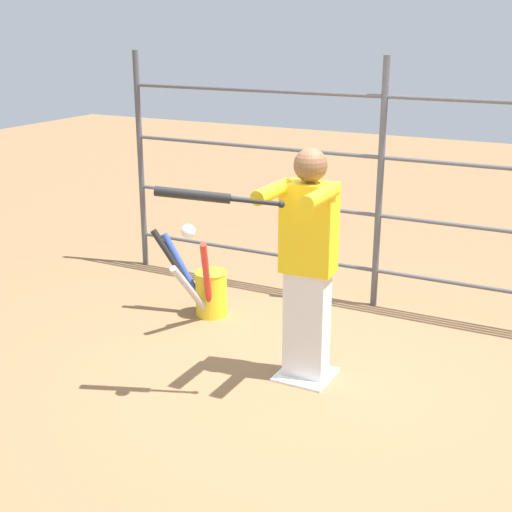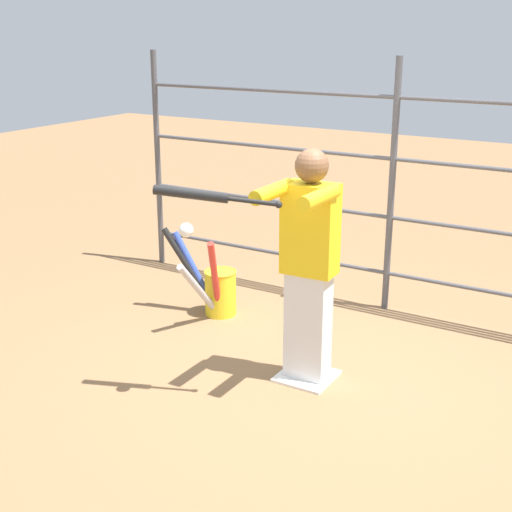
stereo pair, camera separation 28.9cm
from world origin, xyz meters
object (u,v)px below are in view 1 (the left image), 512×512
baseball_bat_swinging (204,196)px  softball_in_flight (188,231)px  bat_bucket (206,289)px  batter (307,259)px

baseball_bat_swinging → softball_in_flight: bearing=44.5°
bat_bucket → batter: bearing=152.0°
softball_in_flight → batter: bearing=-127.6°
baseball_bat_swinging → softball_in_flight: 0.25m
baseball_bat_swinging → softball_in_flight: (0.08, 0.08, -0.23)m
batter → baseball_bat_swinging: 0.95m
batter → baseball_bat_swinging: batter is taller
baseball_bat_swinging → softball_in_flight: size_ratio=8.32×
batter → softball_in_flight: 0.94m
softball_in_flight → bat_bucket: size_ratio=0.12×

